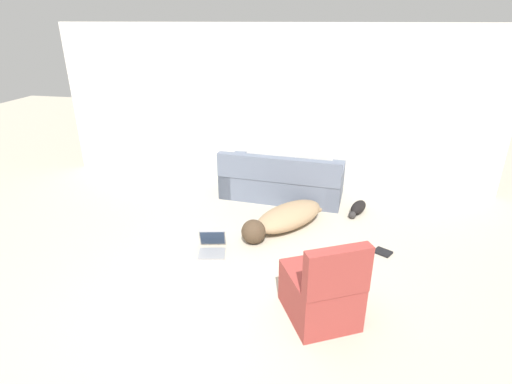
# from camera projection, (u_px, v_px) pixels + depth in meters

# --- Properties ---
(ground_plane) EXTENTS (20.00, 20.00, 0.00)m
(ground_plane) POSITION_uv_depth(u_px,v_px,m) (210.00, 314.00, 3.84)
(ground_plane) COLOR #BCB29E
(wall_back) EXTENTS (7.25, 0.06, 2.56)m
(wall_back) POSITION_uv_depth(u_px,v_px,m) (272.00, 107.00, 6.51)
(wall_back) COLOR silver
(wall_back) RESTS_ON ground_plane
(couch) EXTENTS (1.92, 1.02, 0.75)m
(couch) POSITION_uv_depth(u_px,v_px,m) (282.00, 181.00, 6.29)
(couch) COLOR slate
(couch) RESTS_ON ground_plane
(dog) EXTENTS (1.14, 1.45, 0.31)m
(dog) POSITION_uv_depth(u_px,v_px,m) (285.00, 218.00, 5.36)
(dog) COLOR #A38460
(dog) RESTS_ON ground_plane
(cat) EXTENTS (0.31, 0.56, 0.17)m
(cat) POSITION_uv_depth(u_px,v_px,m) (358.00, 208.00, 5.80)
(cat) COLOR black
(cat) RESTS_ON ground_plane
(laptop_open) EXTENTS (0.39, 0.41, 0.25)m
(laptop_open) POSITION_uv_depth(u_px,v_px,m) (212.00, 244.00, 4.87)
(laptop_open) COLOR gray
(laptop_open) RESTS_ON ground_plane
(book_cream) EXTENTS (0.26, 0.25, 0.02)m
(book_cream) POSITION_uv_depth(u_px,v_px,m) (312.00, 268.00, 4.53)
(book_cream) COLOR beige
(book_cream) RESTS_ON ground_plane
(book_black) EXTENTS (0.25, 0.23, 0.02)m
(book_black) POSITION_uv_depth(u_px,v_px,m) (383.00, 252.00, 4.83)
(book_black) COLOR black
(book_black) RESTS_ON ground_plane
(side_chair) EXTENTS (0.84, 0.88, 0.90)m
(side_chair) POSITION_uv_depth(u_px,v_px,m) (322.00, 291.00, 3.69)
(side_chair) COLOR #993833
(side_chair) RESTS_ON ground_plane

